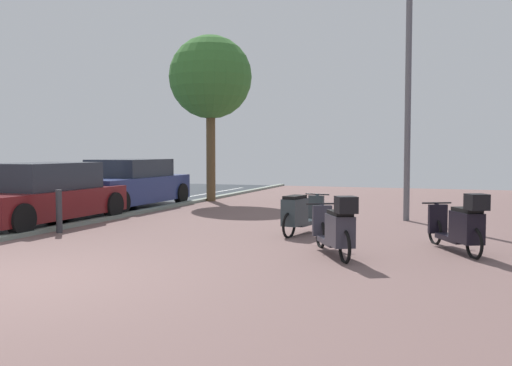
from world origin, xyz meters
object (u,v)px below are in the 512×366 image
object	(u,v)px
scooter_far	(300,213)
lamp_post	(408,82)
scooter_near	(336,228)
scooter_mid	(461,225)
bollard_far	(59,211)
parked_car_far	(127,185)
street_tree	(211,78)
parked_car_near	(41,195)

from	to	relation	value
scooter_far	lamp_post	distance (m)	4.40
scooter_near	scooter_mid	distance (m)	2.02
scooter_near	bollard_far	bearing A→B (deg)	172.57
scooter_near	parked_car_far	size ratio (longest dim) A/B	0.38
scooter_near	parked_car_far	bearing A→B (deg)	142.15
lamp_post	street_tree	bearing A→B (deg)	153.25
scooter_near	parked_car_far	distance (m)	9.01
scooter_mid	parked_car_far	size ratio (longest dim) A/B	0.39
parked_car_near	lamp_post	bearing A→B (deg)	23.98
scooter_mid	lamp_post	world-z (taller)	lamp_post
scooter_near	bollard_far	distance (m)	5.68
scooter_mid	bollard_far	size ratio (longest dim) A/B	1.97
parked_car_near	parked_car_far	xyz separation A→B (m)	(-0.22, 3.81, 0.01)
bollard_far	scooter_mid	bearing A→B (deg)	1.75
scooter_near	scooter_mid	xyz separation A→B (m)	(1.77, 0.96, 0.00)
scooter_near	parked_car_near	distance (m)	7.11
scooter_near	scooter_mid	size ratio (longest dim) A/B	0.98
parked_car_near	street_tree	size ratio (longest dim) A/B	0.78
scooter_mid	bollard_far	world-z (taller)	scooter_mid
street_tree	lamp_post	bearing A→B (deg)	-26.75
street_tree	scooter_far	bearing A→B (deg)	-53.22
scooter_mid	bollard_far	xyz separation A→B (m)	(-7.41, -0.23, -0.02)
street_tree	scooter_near	bearing A→B (deg)	-55.19
scooter_far	lamp_post	world-z (taller)	lamp_post
scooter_near	lamp_post	distance (m)	5.78
bollard_far	parked_car_far	bearing A→B (deg)	107.16
parked_car_near	street_tree	xyz separation A→B (m)	(1.16, 6.53, 3.27)
scooter_near	scooter_far	bearing A→B (deg)	118.46
parked_car_far	bollard_far	xyz separation A→B (m)	(1.48, -4.79, -0.23)
scooter_mid	scooter_far	bearing A→B (deg)	158.60
scooter_far	parked_car_far	xyz separation A→B (m)	(-5.98, 3.42, 0.24)
lamp_post	bollard_far	distance (m)	8.07
scooter_mid	parked_car_far	xyz separation A→B (m)	(-8.89, 4.57, 0.21)
scooter_mid	street_tree	bearing A→B (deg)	135.86
scooter_mid	parked_car_far	distance (m)	10.00
scooter_far	bollard_far	distance (m)	4.70
parked_car_near	parked_car_far	bearing A→B (deg)	93.30
scooter_far	street_tree	world-z (taller)	street_tree
parked_car_near	street_tree	distance (m)	7.39
scooter_far	bollard_far	bearing A→B (deg)	-163.05
bollard_far	lamp_post	bearing A→B (deg)	34.71
scooter_near	lamp_post	size ratio (longest dim) A/B	0.29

